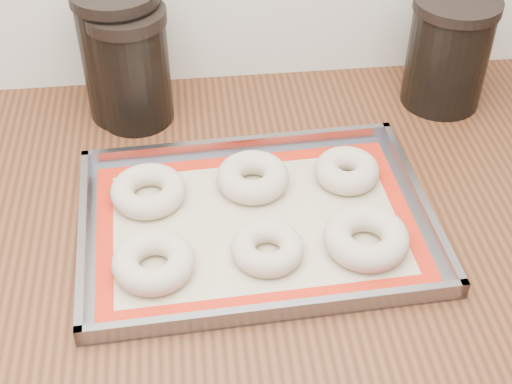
{
  "coord_description": "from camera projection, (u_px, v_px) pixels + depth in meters",
  "views": [
    {
      "loc": [
        -0.18,
        0.94,
        1.56
      ],
      "look_at": [
        -0.1,
        1.62,
        0.96
      ],
      "focal_mm": 50.0,
      "sensor_mm": 36.0,
      "label": 1
    }
  ],
  "objects": [
    {
      "name": "countertop",
      "position": [
        324.0,
        205.0,
        1.01
      ],
      "size": [
        3.06,
        0.68,
        0.04
      ],
      "primitive_type": "cube",
      "color": "brown",
      "rests_on": "cabinet"
    },
    {
      "name": "baking_tray",
      "position": [
        256.0,
        222.0,
        0.95
      ],
      "size": [
        0.47,
        0.35,
        0.03
      ],
      "rotation": [
        0.0,
        0.0,
        0.04
      ],
      "color": "gray",
      "rests_on": "countertop"
    },
    {
      "name": "baking_mat",
      "position": [
        256.0,
        223.0,
        0.95
      ],
      "size": [
        0.43,
        0.31,
        0.0
      ],
      "rotation": [
        0.0,
        0.0,
        0.04
      ],
      "color": "#C6B793",
      "rests_on": "baking_tray"
    },
    {
      "name": "bagel_front_left",
      "position": [
        153.0,
        262.0,
        0.87
      ],
      "size": [
        0.11,
        0.11,
        0.03
      ],
      "primitive_type": "torus",
      "rotation": [
        0.0,
        0.0,
        0.12
      ],
      "color": "beige",
      "rests_on": "baking_mat"
    },
    {
      "name": "bagel_front_mid",
      "position": [
        268.0,
        248.0,
        0.89
      ],
      "size": [
        0.1,
        0.1,
        0.03
      ],
      "primitive_type": "torus",
      "rotation": [
        0.0,
        0.0,
        0.08
      ],
      "color": "beige",
      "rests_on": "baking_mat"
    },
    {
      "name": "bagel_front_right",
      "position": [
        366.0,
        238.0,
        0.9
      ],
      "size": [
        0.13,
        0.13,
        0.04
      ],
      "primitive_type": "torus",
      "rotation": [
        0.0,
        0.0,
        0.25
      ],
      "color": "beige",
      "rests_on": "baking_mat"
    },
    {
      "name": "bagel_back_left",
      "position": [
        148.0,
        191.0,
        0.97
      ],
      "size": [
        0.1,
        0.1,
        0.03
      ],
      "primitive_type": "torus",
      "rotation": [
        0.0,
        0.0,
        -0.0
      ],
      "color": "beige",
      "rests_on": "baking_mat"
    },
    {
      "name": "bagel_back_mid",
      "position": [
        253.0,
        177.0,
        0.99
      ],
      "size": [
        0.13,
        0.13,
        0.04
      ],
      "primitive_type": "torus",
      "rotation": [
        0.0,
        0.0,
        0.36
      ],
      "color": "beige",
      "rests_on": "baking_mat"
    },
    {
      "name": "bagel_back_right",
      "position": [
        347.0,
        171.0,
        1.0
      ],
      "size": [
        0.11,
        0.11,
        0.03
      ],
      "primitive_type": "torus",
      "rotation": [
        0.0,
        0.0,
        0.29
      ],
      "color": "beige",
      "rests_on": "baking_mat"
    },
    {
      "name": "canister_left",
      "position": [
        123.0,
        53.0,
        1.08
      ],
      "size": [
        0.13,
        0.13,
        0.21
      ],
      "color": "black",
      "rests_on": "countertop"
    },
    {
      "name": "canister_mid",
      "position": [
        131.0,
        66.0,
        1.08
      ],
      "size": [
        0.12,
        0.12,
        0.19
      ],
      "color": "black",
      "rests_on": "countertop"
    },
    {
      "name": "canister_right",
      "position": [
        448.0,
        52.0,
        1.12
      ],
      "size": [
        0.13,
        0.13,
        0.18
      ],
      "color": "black",
      "rests_on": "countertop"
    }
  ]
}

